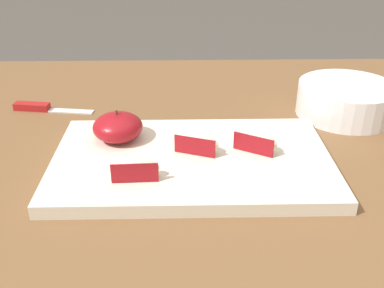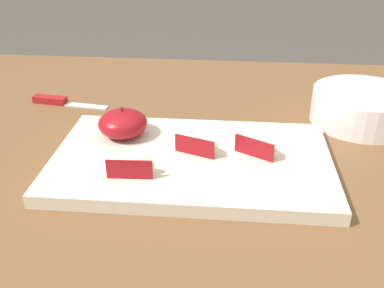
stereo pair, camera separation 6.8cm
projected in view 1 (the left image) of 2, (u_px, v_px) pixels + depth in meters
dining_table at (221, 187)px, 0.82m from camera, size 1.38×0.92×0.74m
cutting_board at (192, 161)px, 0.70m from camera, size 0.43×0.26×0.02m
apple_half_skin_up at (118, 127)px, 0.73m from camera, size 0.08×0.08×0.05m
apple_wedge_right at (197, 143)px, 0.70m from camera, size 0.07×0.05×0.03m
apple_wedge_front at (135, 169)px, 0.63m from camera, size 0.07×0.03×0.03m
apple_wedge_middle at (256, 141)px, 0.70m from camera, size 0.07×0.05×0.03m
paring_knife at (39, 107)px, 0.89m from camera, size 0.16×0.04×0.01m
ceramic_fruit_bowl at (346, 99)px, 0.86m from camera, size 0.19×0.19×0.06m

